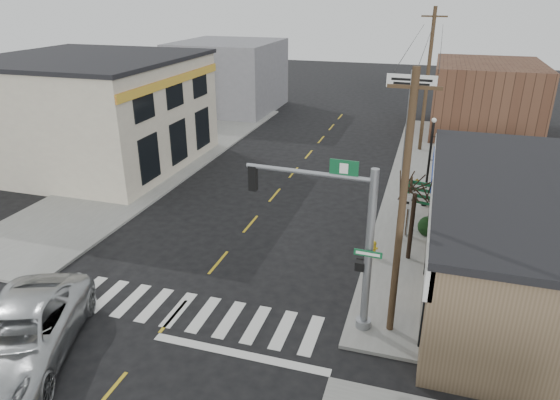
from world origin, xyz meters
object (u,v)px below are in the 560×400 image
(suv, at_px, (20,336))
(utility_pole_far, at_px, (427,80))
(guide_sign, at_px, (425,200))
(lamp_post, at_px, (431,156))
(traffic_signal_pole, at_px, (348,232))
(utility_pole_near, at_px, (402,208))
(dance_center_sign, at_px, (410,96))
(fire_hydrant, at_px, (373,248))
(bare_tree, at_px, (417,182))

(suv, bearing_deg, utility_pole_far, 47.47)
(guide_sign, distance_m, lamp_post, 4.00)
(traffic_signal_pole, height_order, utility_pole_near, utility_pole_near)
(lamp_post, relative_size, dance_center_sign, 0.76)
(fire_hydrant, distance_m, dance_center_sign, 12.62)
(guide_sign, distance_m, dance_center_sign, 9.90)
(fire_hydrant, distance_m, bare_tree, 3.46)
(suv, height_order, guide_sign, guide_sign)
(fire_hydrant, distance_m, utility_pole_far, 17.56)
(fire_hydrant, relative_size, dance_center_sign, 0.12)
(dance_center_sign, bearing_deg, bare_tree, -80.92)
(guide_sign, xyz_separation_m, bare_tree, (-0.43, -2.18, 1.63))
(traffic_signal_pole, xyz_separation_m, utility_pole_near, (1.59, 0.16, 0.97))
(suv, xyz_separation_m, bare_tree, (11.16, 9.99, 2.74))
(dance_center_sign, height_order, utility_pole_far, utility_pole_far)
(traffic_signal_pole, relative_size, guide_sign, 2.01)
(lamp_post, xyz_separation_m, dance_center_sign, (-1.57, 5.44, 2.01))
(lamp_post, height_order, bare_tree, lamp_post)
(fire_hydrant, bearing_deg, guide_sign, 52.62)
(fire_hydrant, relative_size, lamp_post, 0.16)
(traffic_signal_pole, distance_m, guide_sign, 8.03)
(guide_sign, height_order, dance_center_sign, dance_center_sign)
(lamp_post, bearing_deg, fire_hydrant, -125.56)
(guide_sign, relative_size, utility_pole_far, 0.30)
(suv, xyz_separation_m, guide_sign, (11.59, 12.17, 1.11))
(guide_sign, bearing_deg, utility_pole_far, 108.13)
(suv, distance_m, lamp_post, 19.95)
(utility_pole_far, bearing_deg, guide_sign, -83.17)
(suv, height_order, fire_hydrant, suv)
(lamp_post, bearing_deg, utility_pole_far, 75.62)
(lamp_post, distance_m, utility_pole_near, 11.42)
(bare_tree, bearing_deg, dance_center_sign, 95.38)
(traffic_signal_pole, relative_size, utility_pole_near, 0.67)
(utility_pole_near, relative_size, utility_pole_far, 0.90)
(bare_tree, bearing_deg, guide_sign, 78.79)
(lamp_post, xyz_separation_m, utility_pole_near, (-0.76, -11.27, 1.71))
(lamp_post, distance_m, utility_pole_far, 10.78)
(suv, relative_size, utility_pole_far, 0.67)
(utility_pole_near, bearing_deg, utility_pole_far, 91.48)
(fire_hydrant, xyz_separation_m, lamp_post, (1.96, 6.39, 2.37))
(traffic_signal_pole, height_order, dance_center_sign, dance_center_sign)
(guide_sign, xyz_separation_m, utility_pole_near, (-0.70, -7.36, 2.60))
(utility_pole_near, bearing_deg, suv, -154.73)
(bare_tree, height_order, utility_pole_near, utility_pole_near)
(fire_hydrant, relative_size, utility_pole_near, 0.09)
(utility_pole_far, bearing_deg, dance_center_sign, -95.05)
(fire_hydrant, distance_m, utility_pole_near, 6.47)
(utility_pole_near, bearing_deg, bare_tree, 88.52)
(dance_center_sign, xyz_separation_m, bare_tree, (1.08, -11.51, -1.27))
(suv, distance_m, dance_center_sign, 24.09)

